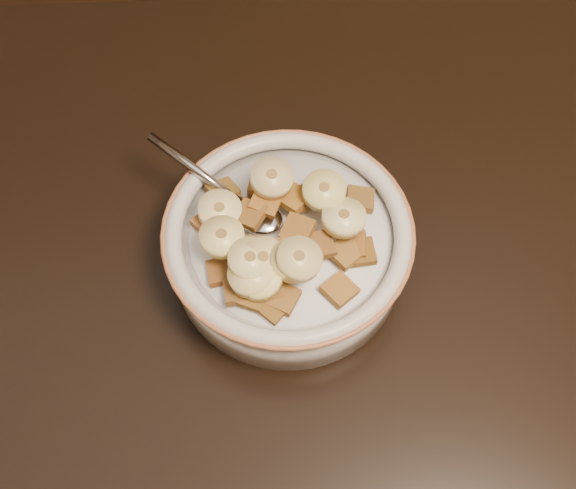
{
  "coord_description": "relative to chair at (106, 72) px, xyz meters",
  "views": [
    {
      "loc": [
        0.2,
        -0.11,
        1.24
      ],
      "look_at": [
        0.21,
        0.15,
        0.78
      ],
      "focal_mm": 45.0,
      "sensor_mm": 36.0,
      "label": 1
    }
  ],
  "objects": [
    {
      "name": "banana_slice_1",
      "position": [
        0.2,
        -0.49,
        0.33
      ],
      "size": [
        0.04,
        0.04,
        0.01
      ],
      "primitive_type": "cylinder",
      "rotation": [
        0.01,
        -0.1,
        2.93
      ],
      "color": "#EEE18C",
      "rests_on": "milk"
    },
    {
      "name": "cereal_square_19",
      "position": [
        0.29,
        -0.43,
        0.31
      ],
      "size": [
        0.02,
        0.02,
        0.01
      ],
      "primitive_type": "cube",
      "rotation": [
        0.12,
        -0.11,
        2.97
      ],
      "color": "brown",
      "rests_on": "milk"
    },
    {
      "name": "cereal_square_9",
      "position": [
        0.2,
        -0.5,
        0.32
      ],
      "size": [
        0.03,
        0.03,
        0.01
      ],
      "primitive_type": "cube",
      "rotation": [
        -0.07,
        -0.07,
        2.76
      ],
      "color": "brown",
      "rests_on": "milk"
    },
    {
      "name": "cereal_square_13",
      "position": [
        0.26,
        -0.42,
        0.32
      ],
      "size": [
        0.02,
        0.02,
        0.01
      ],
      "primitive_type": "cube",
      "rotation": [
        -0.06,
        0.01,
        0.06
      ],
      "color": "#955919",
      "rests_on": "milk"
    },
    {
      "name": "banana_slice_2",
      "position": [
        0.24,
        -0.49,
        0.34
      ],
      "size": [
        0.04,
        0.04,
        0.02
      ],
      "primitive_type": "cylinder",
      "rotation": [
        0.13,
        0.12,
        0.6
      ],
      "color": "beige",
      "rests_on": "milk"
    },
    {
      "name": "cereal_square_1",
      "position": [
        0.18,
        -0.48,
        0.31
      ],
      "size": [
        0.02,
        0.02,
        0.01
      ],
      "primitive_type": "cube",
      "rotation": [
        -0.12,
        0.11,
        1.72
      ],
      "color": "brown",
      "rests_on": "milk"
    },
    {
      "name": "banana_slice_0",
      "position": [
        0.23,
        -0.49,
        0.33
      ],
      "size": [
        0.04,
        0.04,
        0.01
      ],
      "primitive_type": "cylinder",
      "rotation": [
        0.02,
        0.05,
        0.61
      ],
      "color": "#CFC36D",
      "rests_on": "milk"
    },
    {
      "name": "cereal_square_2",
      "position": [
        0.2,
        -0.5,
        0.31
      ],
      "size": [
        0.02,
        0.02,
        0.01
      ],
      "primitive_type": "cube",
      "rotation": [
        0.02,
        0.12,
        1.69
      ],
      "color": "brown",
      "rests_on": "milk"
    },
    {
      "name": "cereal_square_18",
      "position": [
        0.22,
        -0.51,
        0.31
      ],
      "size": [
        0.03,
        0.03,
        0.01
      ],
      "primitive_type": "cube",
      "rotation": [
        -0.01,
        0.0,
        1.07
      ],
      "color": "brown",
      "rests_on": "milk"
    },
    {
      "name": "cereal_square_7",
      "position": [
        0.2,
        -0.45,
        0.32
      ],
      "size": [
        0.03,
        0.03,
        0.01
      ],
      "primitive_type": "cube",
      "rotation": [
        -0.04,
        0.15,
        2.58
      ],
      "color": "brown",
      "rests_on": "milk"
    },
    {
      "name": "cereal_square_8",
      "position": [
        0.22,
        -0.42,
        0.32
      ],
      "size": [
        0.03,
        0.03,
        0.01
      ],
      "primitive_type": "cube",
      "rotation": [
        -0.09,
        -0.12,
        2.22
      ],
      "color": "brown",
      "rests_on": "milk"
    },
    {
      "name": "banana_slice_3",
      "position": [
        0.18,
        -0.44,
        0.32
      ],
      "size": [
        0.04,
        0.04,
        0.01
      ],
      "primitive_type": "cylinder",
      "rotation": [
        0.11,
        0.01,
        0.99
      ],
      "color": "#F9DC9E",
      "rests_on": "milk"
    },
    {
      "name": "chair",
      "position": [
        0.0,
        0.0,
        0.0
      ],
      "size": [
        0.5,
        0.5,
        0.97
      ],
      "primitive_type": "cube",
      "rotation": [
        0.0,
        0.0,
        -0.18
      ],
      "color": "black",
      "rests_on": "floor"
    },
    {
      "name": "cereal_square_17",
      "position": [
        0.24,
        -0.43,
        0.32
      ],
      "size": [
        0.03,
        0.03,
        0.01
      ],
      "primitive_type": "cube",
      "rotation": [
        0.07,
        0.1,
        2.39
      ],
      "color": "brown",
      "rests_on": "milk"
    },
    {
      "name": "spoon",
      "position": [
        0.21,
        -0.44,
        0.31
      ],
      "size": [
        0.05,
        0.05,
        0.01
      ],
      "primitive_type": "ellipsoid",
      "rotation": [
        0.0,
        0.0,
        4.05
      ],
      "color": "#A2A3A4",
      "rests_on": "cereal_bowl"
    },
    {
      "name": "banana_slice_7",
      "position": [
        0.2,
        -0.5,
        0.33
      ],
      "size": [
        0.04,
        0.04,
        0.02
      ],
      "primitive_type": "cylinder",
      "rotation": [
        -0.1,
        -0.1,
        0.75
      ],
      "color": "#FFEC88",
      "rests_on": "milk"
    },
    {
      "name": "cereal_square_16",
      "position": [
        0.28,
        -0.47,
        0.31
      ],
      "size": [
        0.02,
        0.02,
        0.01
      ],
      "primitive_type": "cube",
      "rotation": [
        0.0,
        -0.03,
        1.67
      ],
      "color": "brown",
      "rests_on": "milk"
    },
    {
      "name": "banana_slice_5",
      "position": [
        0.19,
        -0.47,
        0.33
      ],
      "size": [
        0.03,
        0.03,
        0.01
      ],
      "primitive_type": "cylinder",
      "rotation": [
        0.07,
        -0.02,
        3.11
      ],
      "color": "#F0E27A",
      "rests_on": "milk"
    },
    {
      "name": "banana_slice_10",
      "position": [
        0.27,
        -0.46,
        0.33
      ],
      "size": [
        0.04,
        0.04,
        0.01
      ],
      "primitive_type": "cylinder",
      "rotation": [
        0.09,
        0.1,
        1.81
      ],
      "color": "#FFE99C",
      "rests_on": "milk"
    },
    {
      "name": "cereal_square_4",
      "position": [
        0.21,
        -0.47,
        0.32
      ],
      "size": [
        0.02,
        0.02,
        0.01
      ],
      "primitive_type": "cube",
      "rotation": [
        0.17,
        -0.02,
        3.07
      ],
      "color": "brown",
      "rests_on": "milk"
    },
    {
      "name": "cereal_square_5",
      "position": [
        0.19,
        -0.42,
        0.31
      ],
      "size": [
        0.03,
        0.03,
        0.01
      ],
      "primitive_type": "cube",
      "rotation": [
        -0.24,
        0.16,
        0.48
      ],
      "color": "brown",
      "rests_on": "milk"
    },
    {
      "name": "cereal_square_15",
      "position": [
        0.24,
        -0.46,
        0.33
      ],
      "size": [
        0.03,
        0.03,
        0.01
      ],
      "primitive_type": "cube",
      "rotation": [
        -0.18,
        0.1,
        2.63
      ],
      "color": "#875D19",
      "rests_on": "milk"
    },
    {
      "name": "milk",
      "position": [
        0.23,
        -0.45,
        0.31
      ],
      "size": [
        0.14,
        0.14,
        0.0
      ],
      "primitive_type": "cylinder",
      "color": "white",
      "rests_on": "cereal_bowl"
    },
    {
      "name": "cereal_square_11",
      "position": [
        0.26,
        -0.5,
        0.31
      ],
      "size": [
        0.03,
        0.03,
        0.01
      ],
      "primitive_type": "cube",
      "rotation": [
        0.01,
        0.08,
        0.69
      ],
      "color": "#9A6323",
      "rests_on": "milk"
    },
    {
      "name": "cereal_square_6",
      "position": [
        0.22,
        -0.48,
        0.32
      ],
      "size": [
        0.02,
        0.02,
        0.01
      ],
      "primitive_type": "cube",
      "rotation": [
        -0.24,
        -0.11,
        1.6
      ],
      "color": "brown",
      "rests_on": "milk"
    },
    {
      "name": "cereal_square_12",
      "position": [
        0.21,
        -0.41,
        0.31
      ],
      "size": [
        0.02,
        0.02,
        0.01
      ],
      "primitive_type": "cube",
      "rotation": [
        0.08,
        -0.04,
        2.93
      ],
      "color": "#9A672A",
      "rests_on": "milk"
    },
    {
      "name": "cereal_square_21",
      "position": [
        0.18,
        -0.44,
        0.31
      ],
      "size": [
        0.03,
        0.03,
        0.01
      ],
      "primitive_type": "cube",
      "rotation": [
        0.04,
        0.08,
        2.28
      ],
      "color": "brown",
      "rests_on": "milk"
    },
    {
      "name": "cereal_square_10",
      "position": [
        0.22,
        -0.51,
        0.31
      ],
      "size": [
        0.03,
        0.03,
        0.01
      ],
      "primitive_type": "cube",
      "rotation": [
        -0.11,
        -0.11,
        2.41
      ],
      "color": "brown",
      "rests_on": "milk"
    },
    {
      "name": "banana_slice_4",
      "position": [
        0.26,
        -0.43,
        0.33
      ],
      "size": [
        0.03,
        0.03,
        0.01
      ],
      "primitive_type": "cylinder",
      "rotation": [
        0.1,
        0.04,
        0.1
      ],
      "color": "#D5CB6C",
      "rests_on": "milk"
    },
    {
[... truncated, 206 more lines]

